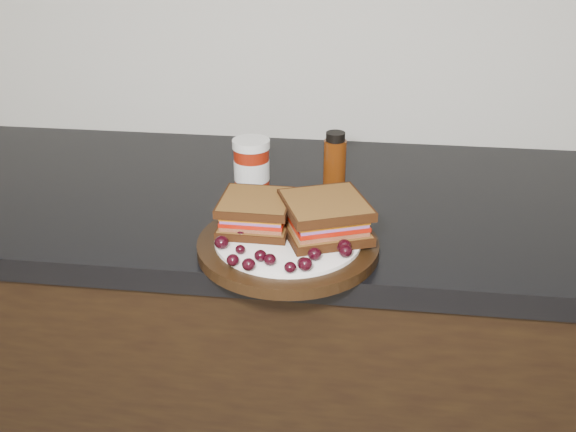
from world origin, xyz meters
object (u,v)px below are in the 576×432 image
plate (288,246)px  oil_bottle (335,163)px  condiment_jar (252,166)px  sandwich_left (256,213)px

plate → oil_bottle: (0.06, 0.23, 0.05)m
condiment_jar → oil_bottle: 0.15m
sandwich_left → oil_bottle: (0.11, 0.21, 0.01)m
plate → sandwich_left: 0.07m
sandwich_left → oil_bottle: oil_bottle is taller
sandwich_left → condiment_jar: bearing=103.1°
condiment_jar → oil_bottle: (0.15, 0.02, 0.01)m
plate → condiment_jar: 0.24m
sandwich_left → condiment_jar: (-0.04, 0.19, 0.00)m
sandwich_left → oil_bottle: size_ratio=0.94×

